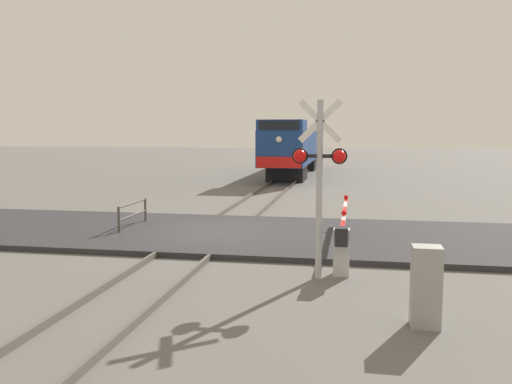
# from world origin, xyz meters

# --- Properties ---
(ground_plane) EXTENTS (160.00, 160.00, 0.00)m
(ground_plane) POSITION_xyz_m (0.00, 0.00, 0.00)
(ground_plane) COLOR #605E59
(rail_track_left) EXTENTS (0.08, 80.00, 0.15)m
(rail_track_left) POSITION_xyz_m (-0.72, 0.00, 0.07)
(rail_track_left) COLOR #59544C
(rail_track_left) RESTS_ON ground_plane
(rail_track_right) EXTENTS (0.08, 80.00, 0.15)m
(rail_track_right) POSITION_xyz_m (0.72, 0.00, 0.07)
(rail_track_right) COLOR #59544C
(rail_track_right) RESTS_ON ground_plane
(road_surface) EXTENTS (36.00, 6.14, 0.15)m
(road_surface) POSITION_xyz_m (0.00, 0.00, 0.08)
(road_surface) COLOR #2D2D30
(road_surface) RESTS_ON ground_plane
(locomotive) EXTENTS (2.74, 17.72, 3.84)m
(locomotive) POSITION_xyz_m (0.00, 23.16, 1.98)
(locomotive) COLOR black
(locomotive) RESTS_ON ground_plane
(crossing_signal) EXTENTS (1.18, 0.33, 3.93)m
(crossing_signal) POSITION_xyz_m (3.52, -4.28, 2.43)
(crossing_signal) COLOR #ADADB2
(crossing_signal) RESTS_ON ground_plane
(crossing_gate) EXTENTS (0.36, 6.71, 1.17)m
(crossing_gate) POSITION_xyz_m (4.02, -2.91, 0.74)
(crossing_gate) COLOR silver
(crossing_gate) RESTS_ON ground_plane
(utility_cabinet) EXTENTS (0.48, 0.41, 1.37)m
(utility_cabinet) POSITION_xyz_m (5.47, -6.93, 0.68)
(utility_cabinet) COLOR #999993
(utility_cabinet) RESTS_ON ground_plane
(guard_railing) EXTENTS (0.08, 2.20, 0.95)m
(guard_railing) POSITION_xyz_m (-2.74, 0.28, 0.61)
(guard_railing) COLOR #4C4742
(guard_railing) RESTS_ON ground_plane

